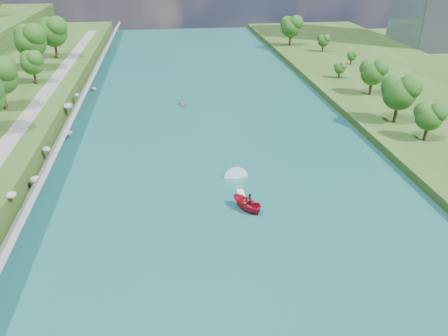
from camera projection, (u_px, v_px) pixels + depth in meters
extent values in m
plane|color=#2D5119|center=(233.00, 218.00, 55.60)|extent=(260.00, 260.00, 0.00)
cube|color=#175457|center=(215.00, 152.00, 73.20)|extent=(55.00, 240.00, 0.10)
cube|color=slate|center=(54.00, 151.00, 69.35)|extent=(3.54, 236.00, 4.05)
ellipsoid|color=gray|center=(11.00, 195.00, 53.59)|extent=(1.28, 1.49, 0.72)
ellipsoid|color=gray|center=(36.00, 179.00, 60.52)|extent=(1.53, 1.28, 1.02)
ellipsoid|color=gray|center=(47.00, 149.00, 68.18)|extent=(1.20, 1.08, 0.87)
ellipsoid|color=gray|center=(69.00, 133.00, 77.33)|extent=(1.24, 1.43, 0.81)
ellipsoid|color=gray|center=(68.00, 106.00, 85.00)|extent=(1.80, 2.08, 1.16)
ellipsoid|color=gray|center=(77.00, 95.00, 92.19)|extent=(0.99, 1.07, 0.71)
ellipsoid|color=gray|center=(94.00, 89.00, 103.28)|extent=(1.18, 1.27, 0.87)
cube|color=gray|center=(8.00, 143.00, 67.76)|extent=(3.00, 200.00, 0.10)
ellipsoid|color=#1C5015|center=(32.00, 64.00, 94.89)|extent=(5.18, 5.18, 8.64)
ellipsoid|color=#1C5015|center=(31.00, 43.00, 104.32)|extent=(7.84, 7.84, 13.07)
ellipsoid|color=#1C5015|center=(53.00, 34.00, 115.29)|extent=(7.70, 7.70, 12.83)
ellipsoid|color=#1C5015|center=(429.00, 118.00, 72.11)|extent=(4.71, 4.71, 7.85)
ellipsoid|color=#1C5015|center=(399.00, 95.00, 78.85)|extent=(6.34, 6.34, 10.56)
ellipsoid|color=#1C5015|center=(373.00, 74.00, 94.17)|extent=(5.46, 5.46, 9.10)
ellipsoid|color=#1C5015|center=(340.00, 69.00, 106.89)|extent=(2.76, 2.76, 4.61)
ellipsoid|color=#1C5015|center=(352.00, 57.00, 119.12)|extent=(2.56, 2.56, 4.27)
ellipsoid|color=#1C5015|center=(323.00, 42.00, 133.04)|extent=(3.68, 3.68, 6.13)
ellipsoid|color=#1C5015|center=(291.00, 28.00, 139.78)|extent=(6.70, 6.70, 11.17)
imported|color=#B90E27|center=(247.00, 204.00, 56.69)|extent=(4.13, 4.66, 1.76)
imported|color=#66605B|center=(244.00, 203.00, 56.11)|extent=(0.80, 0.68, 1.87)
imported|color=#66605B|center=(250.00, 200.00, 57.04)|extent=(1.06, 1.03, 1.72)
cube|color=white|center=(243.00, 198.00, 59.73)|extent=(0.90, 5.00, 0.06)
imported|color=gray|center=(182.00, 104.00, 93.93)|extent=(2.56, 3.32, 0.64)
imported|color=#66605B|center=(182.00, 101.00, 93.67)|extent=(0.71, 0.57, 1.25)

